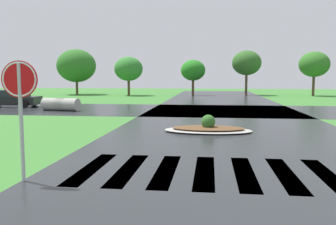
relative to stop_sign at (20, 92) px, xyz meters
name	(u,v)px	position (x,y,z in m)	size (l,w,h in m)	color
asphalt_roadway	(231,135)	(4.67, 6.36, -1.87)	(9.44, 80.00, 0.01)	#232628
asphalt_cross_road	(223,110)	(4.67, 16.18, -1.87)	(90.00, 8.50, 0.01)	#232628
crosswalk_stripes	(244,173)	(4.67, 1.20, -1.87)	(7.65, 3.00, 0.01)	white
stop_sign	(20,92)	(0.00, 0.00, 0.00)	(0.76, 0.09, 2.52)	#B2B5BA
median_island	(208,128)	(3.80, 7.19, -1.74)	(3.48, 1.83, 0.68)	#9E9B93
car_white_sedan	(10,99)	(-10.40, 17.08, -1.29)	(4.29, 2.49, 1.22)	black
drainage_pipe_stack	(61,104)	(-5.64, 14.80, -1.47)	(2.57, 1.23, 0.80)	#9E9B93
background_treeline	(181,66)	(0.50, 34.42, 1.52)	(36.42, 5.66, 5.42)	#4C3823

